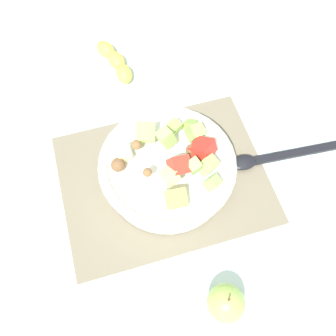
{
  "coord_description": "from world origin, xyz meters",
  "views": [
    {
      "loc": [
        -0.09,
        -0.33,
        0.7
      ],
      "look_at": [
        0.01,
        -0.0,
        0.05
      ],
      "focal_mm": 40.04,
      "sensor_mm": 36.0,
      "label": 1
    }
  ],
  "objects_px": {
    "banana_whole": "(115,61)",
    "serving_spoon": "(268,158)",
    "whole_apple": "(226,303)",
    "salad_bowl": "(168,169)"
  },
  "relations": [
    {
      "from": "serving_spoon",
      "to": "banana_whole",
      "type": "bearing_deg",
      "value": 125.79
    },
    {
      "from": "banana_whole",
      "to": "serving_spoon",
      "type": "bearing_deg",
      "value": -54.21
    },
    {
      "from": "salad_bowl",
      "to": "serving_spoon",
      "type": "bearing_deg",
      "value": -4.31
    },
    {
      "from": "salad_bowl",
      "to": "serving_spoon",
      "type": "relative_size",
      "value": 1.09
    },
    {
      "from": "serving_spoon",
      "to": "banana_whole",
      "type": "distance_m",
      "value": 0.43
    },
    {
      "from": "whole_apple",
      "to": "salad_bowl",
      "type": "bearing_deg",
      "value": 95.09
    },
    {
      "from": "whole_apple",
      "to": "banana_whole",
      "type": "relative_size",
      "value": 0.52
    },
    {
      "from": "serving_spoon",
      "to": "whole_apple",
      "type": "bearing_deg",
      "value": -127.45
    },
    {
      "from": "whole_apple",
      "to": "banana_whole",
      "type": "bearing_deg",
      "value": 95.75
    },
    {
      "from": "serving_spoon",
      "to": "banana_whole",
      "type": "height_order",
      "value": "banana_whole"
    }
  ]
}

